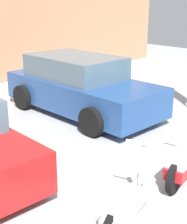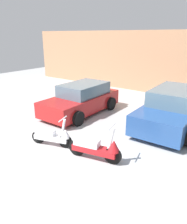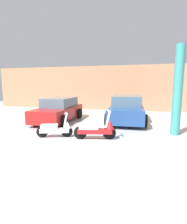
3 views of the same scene
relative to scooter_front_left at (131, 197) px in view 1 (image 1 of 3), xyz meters
name	(u,v)px [view 1 (image 1 of 3)]	position (x,y,z in m)	size (l,w,h in m)	color
scooter_front_left	(131,197)	(0.00, 0.00, 0.00)	(1.33, 0.66, 0.96)	black
car_rear_center	(80,86)	(2.41, 3.84, 0.33)	(2.10, 4.19, 1.41)	navy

